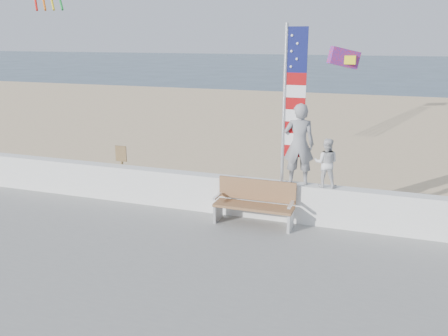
{
  "coord_description": "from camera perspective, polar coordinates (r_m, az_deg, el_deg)",
  "views": [
    {
      "loc": [
        3.67,
        -8.22,
        4.3
      ],
      "look_at": [
        0.2,
        1.8,
        1.35
      ],
      "focal_mm": 38.0,
      "sensor_mm": 36.0,
      "label": 1
    }
  ],
  "objects": [
    {
      "name": "parafoil_kite",
      "position": [
        12.81,
        14.33,
        12.69
      ],
      "size": [
        0.84,
        0.63,
        0.59
      ],
      "color": "red",
      "rests_on": "ground"
    },
    {
      "name": "ground",
      "position": [
        9.98,
        -4.54,
        -10.03
      ],
      "size": [
        220.0,
        220.0,
        0.0
      ],
      "primitive_type": "plane",
      "color": "#294253",
      "rests_on": "ground"
    },
    {
      "name": "adult",
      "position": [
        10.63,
        9.02,
        2.83
      ],
      "size": [
        0.72,
        0.52,
        1.83
      ],
      "primitive_type": "imported",
      "rotation": [
        0.0,
        0.0,
        3.27
      ],
      "color": "gray",
      "rests_on": "seawall"
    },
    {
      "name": "seawall",
      "position": [
        11.47,
        -0.62,
        -3.13
      ],
      "size": [
        30.0,
        0.35,
        0.9
      ],
      "primitive_type": "cube",
      "color": "white",
      "rests_on": "boardwalk"
    },
    {
      "name": "child",
      "position": [
        10.63,
        12.18,
        0.62
      ],
      "size": [
        0.55,
        0.44,
        1.09
      ],
      "primitive_type": "imported",
      "rotation": [
        0.0,
        0.0,
        3.2
      ],
      "color": "silver",
      "rests_on": "seawall"
    },
    {
      "name": "sign",
      "position": [
        12.85,
        -12.17,
        0.04
      ],
      "size": [
        0.32,
        0.07,
        1.46
      ],
      "color": "olive",
      "rests_on": "sand"
    },
    {
      "name": "bench",
      "position": [
        10.75,
        3.71,
        -4.13
      ],
      "size": [
        1.8,
        0.57,
        1.0
      ],
      "color": "#90633E",
      "rests_on": "boardwalk"
    },
    {
      "name": "sand",
      "position": [
        18.12,
        6.88,
        1.84
      ],
      "size": [
        90.0,
        40.0,
        0.08
      ],
      "primitive_type": "cube",
      "color": "beige",
      "rests_on": "ground"
    },
    {
      "name": "flag",
      "position": [
        10.5,
        7.97,
        8.24
      ],
      "size": [
        0.5,
        0.08,
        3.5
      ],
      "color": "silver",
      "rests_on": "seawall"
    }
  ]
}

